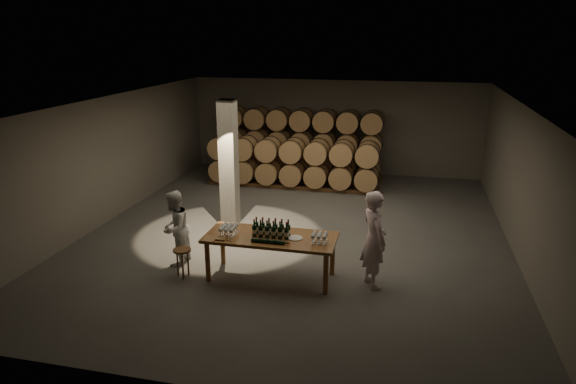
% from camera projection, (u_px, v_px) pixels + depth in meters
% --- Properties ---
extents(room, '(12.00, 12.00, 12.00)m').
position_uv_depth(room, '(229.00, 164.00, 12.82)').
color(room, '#53504D').
rests_on(room, ground).
extents(tasting_table, '(2.60, 1.10, 0.90)m').
position_uv_depth(tasting_table, '(271.00, 241.00, 10.16)').
color(tasting_table, brown).
rests_on(tasting_table, ground).
extents(barrel_stack_back, '(5.48, 0.95, 2.31)m').
position_uv_depth(barrel_stack_back, '(302.00, 142.00, 17.40)').
color(barrel_stack_back, '#51341C').
rests_on(barrel_stack_back, ground).
extents(barrel_stack_front, '(5.48, 0.95, 1.57)m').
position_uv_depth(barrel_stack_front, '(293.00, 162.00, 16.21)').
color(barrel_stack_front, '#51341C').
rests_on(barrel_stack_front, ground).
extents(bottle_cluster, '(0.74, 0.24, 0.36)m').
position_uv_depth(bottle_cluster, '(271.00, 230.00, 10.07)').
color(bottle_cluster, black).
rests_on(bottle_cluster, tasting_table).
extents(lying_bottles, '(0.75, 0.08, 0.08)m').
position_uv_depth(lying_bottles, '(268.00, 241.00, 9.77)').
color(lying_bottles, black).
rests_on(lying_bottles, tasting_table).
extents(glass_cluster_left, '(0.31, 0.42, 0.19)m').
position_uv_depth(glass_cluster_left, '(229.00, 228.00, 10.20)').
color(glass_cluster_left, silver).
rests_on(glass_cluster_left, tasting_table).
extents(glass_cluster_right, '(0.31, 0.31, 0.18)m').
position_uv_depth(glass_cluster_right, '(320.00, 235.00, 9.81)').
color(glass_cluster_right, silver).
rests_on(glass_cluster_right, tasting_table).
extents(plate, '(0.30, 0.30, 0.02)m').
position_uv_depth(plate, '(295.00, 238.00, 10.01)').
color(plate, silver).
rests_on(plate, tasting_table).
extents(notebook_near, '(0.24, 0.19, 0.03)m').
position_uv_depth(notebook_near, '(220.00, 238.00, 9.98)').
color(notebook_near, brown).
rests_on(notebook_near, tasting_table).
extents(notebook_corner, '(0.25, 0.32, 0.03)m').
position_uv_depth(notebook_corner, '(210.00, 239.00, 9.95)').
color(notebook_corner, brown).
rests_on(notebook_corner, tasting_table).
extents(pen, '(0.12, 0.05, 0.01)m').
position_uv_depth(pen, '(229.00, 241.00, 9.89)').
color(pen, black).
rests_on(pen, tasting_table).
extents(stool, '(0.36, 0.36, 0.60)m').
position_uv_depth(stool, '(182.00, 254.00, 10.29)').
color(stool, '#51341C').
rests_on(stool, ground).
extents(person_man, '(0.75, 0.84, 1.94)m').
position_uv_depth(person_man, '(374.00, 239.00, 9.80)').
color(person_man, silver).
rests_on(person_man, ground).
extents(person_woman, '(0.63, 0.80, 1.62)m').
position_uv_depth(person_woman, '(175.00, 228.00, 10.79)').
color(person_woman, silver).
rests_on(person_woman, ground).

